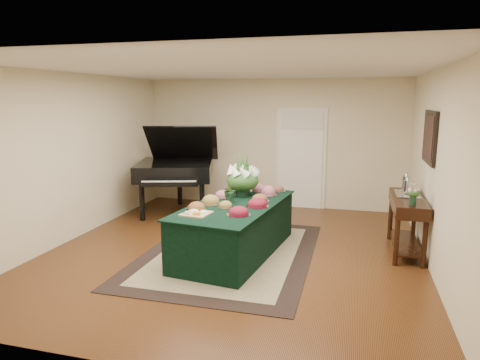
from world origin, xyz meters
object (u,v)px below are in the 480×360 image
(grand_piano, at_px, (176,169))
(mahogany_sideboard, at_px, (407,210))
(buffet_table, at_px, (235,229))
(floral_centerpiece, at_px, (243,176))

(grand_piano, height_order, mahogany_sideboard, grand_piano)
(grand_piano, distance_m, mahogany_sideboard, 4.46)
(buffet_table, height_order, grand_piano, grand_piano)
(floral_centerpiece, relative_size, grand_piano, 0.26)
(buffet_table, distance_m, grand_piano, 2.74)
(mahogany_sideboard, bearing_deg, floral_centerpiece, -175.98)
(grand_piano, bearing_deg, floral_centerpiece, -39.00)
(buffet_table, distance_m, mahogany_sideboard, 2.58)
(buffet_table, distance_m, floral_centerpiece, 0.89)
(buffet_table, bearing_deg, mahogany_sideboard, 16.42)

